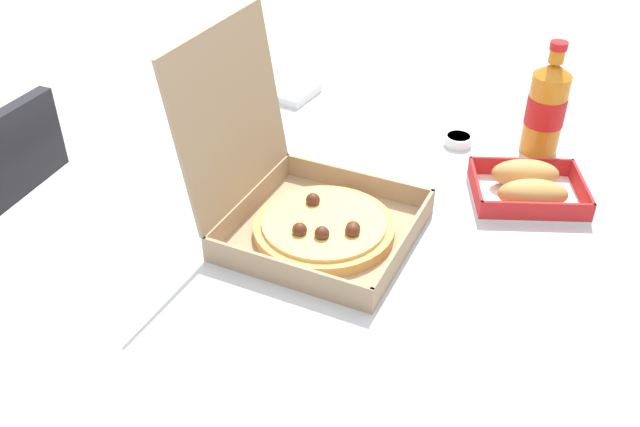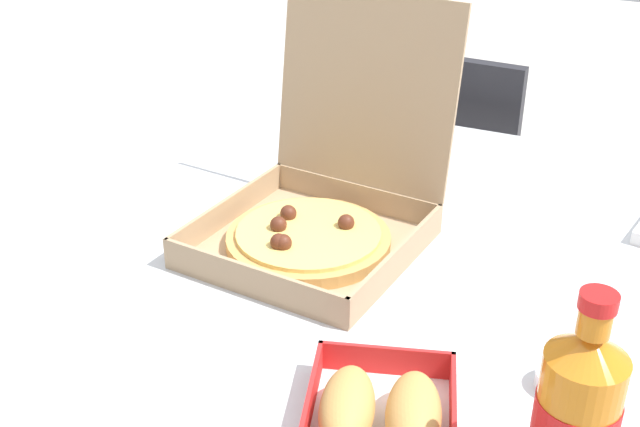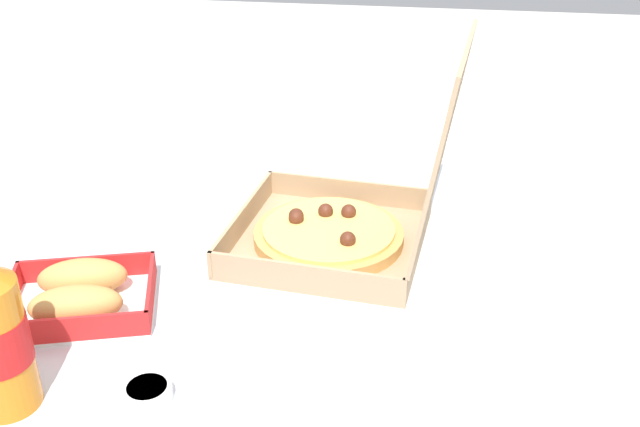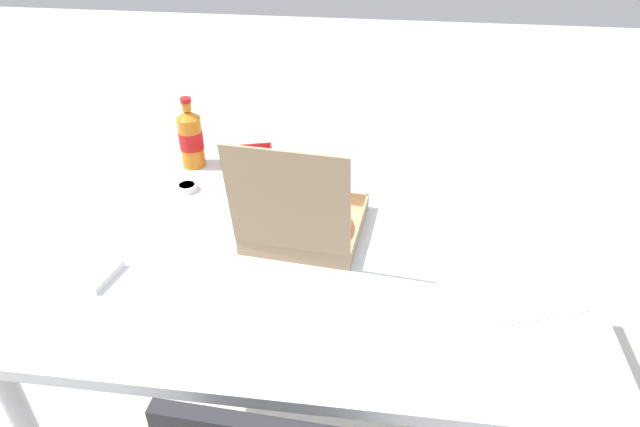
# 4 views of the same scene
# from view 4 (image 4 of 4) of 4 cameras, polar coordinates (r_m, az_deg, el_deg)

# --- Properties ---
(ground_plane) EXTENTS (10.00, 10.00, 0.00)m
(ground_plane) POSITION_cam_4_polar(r_m,az_deg,el_deg) (1.96, -0.84, -20.05)
(ground_plane) COLOR beige
(dining_table) EXTENTS (1.36, 1.01, 0.73)m
(dining_table) POSITION_cam_4_polar(r_m,az_deg,el_deg) (1.48, -1.05, -4.65)
(dining_table) COLOR silver
(dining_table) RESTS_ON ground_plane
(pizza_box_open) EXTENTS (0.31, 0.36, 0.33)m
(pizza_box_open) POSITION_cam_4_polar(r_m,az_deg,el_deg) (1.42, -1.68, -0.80)
(pizza_box_open) COLOR tan
(pizza_box_open) RESTS_ON dining_table
(bread_side_box) EXTENTS (0.20, 0.23, 0.06)m
(bread_side_box) POSITION_cam_4_polar(r_m,az_deg,el_deg) (1.75, -7.18, 5.28)
(bread_side_box) COLOR white
(bread_side_box) RESTS_ON dining_table
(cola_bottle) EXTENTS (0.07, 0.07, 0.22)m
(cola_bottle) POSITION_cam_4_polar(r_m,az_deg,el_deg) (1.77, -13.06, 7.55)
(cola_bottle) COLOR orange
(cola_bottle) RESTS_ON dining_table
(paper_menu) EXTENTS (0.25, 0.21, 0.00)m
(paper_menu) POSITION_cam_4_polar(r_m,az_deg,el_deg) (1.35, 20.46, -7.85)
(paper_menu) COLOR white
(paper_menu) RESTS_ON dining_table
(napkin_pile) EXTENTS (0.13, 0.13, 0.02)m
(napkin_pile) POSITION_cam_4_polar(r_m,az_deg,el_deg) (1.42, -22.39, -5.62)
(napkin_pile) COLOR white
(napkin_pile) RESTS_ON dining_table
(dipping_sauce_cup) EXTENTS (0.06, 0.06, 0.02)m
(dipping_sauce_cup) POSITION_cam_4_polar(r_m,az_deg,el_deg) (1.67, -13.43, 2.64)
(dipping_sauce_cup) COLOR white
(dipping_sauce_cup) RESTS_ON dining_table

